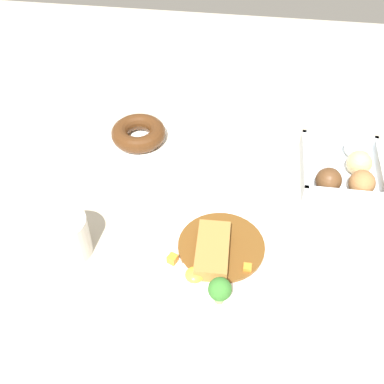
% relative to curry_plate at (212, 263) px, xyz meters
% --- Properties ---
extents(ground_plane, '(1.60, 1.60, 0.00)m').
position_rel_curry_plate_xyz_m(ground_plane, '(0.11, -0.03, -0.01)').
color(ground_plane, '#B2A893').
extents(curry_plate, '(0.25, 0.25, 0.07)m').
position_rel_curry_plate_xyz_m(curry_plate, '(0.00, 0.00, 0.00)').
color(curry_plate, white).
rests_on(curry_plate, ground_plane).
extents(donut_box, '(0.17, 0.15, 0.06)m').
position_rel_curry_plate_xyz_m(donut_box, '(0.24, -0.23, 0.01)').
color(donut_box, silver).
rests_on(donut_box, ground_plane).
extents(chocolate_ring_donut, '(0.15, 0.15, 0.04)m').
position_rel_curry_plate_xyz_m(chocolate_ring_donut, '(0.30, 0.19, 0.00)').
color(chocolate_ring_donut, white).
rests_on(chocolate_ring_donut, ground_plane).
extents(coffee_mug, '(0.08, 0.08, 0.08)m').
position_rel_curry_plate_xyz_m(coffee_mug, '(0.00, 0.24, 0.02)').
color(coffee_mug, silver).
rests_on(coffee_mug, ground_plane).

